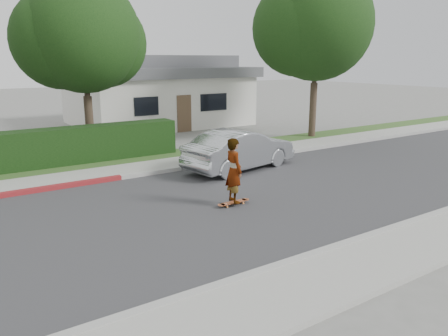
{
  "coord_description": "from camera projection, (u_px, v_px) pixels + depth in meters",
  "views": [
    {
      "loc": [
        -4.06,
        -10.06,
        4.05
      ],
      "look_at": [
        2.7,
        0.15,
        1.0
      ],
      "focal_mm": 35.0,
      "sensor_mm": 36.0,
      "label": 1
    }
  ],
  "objects": [
    {
      "name": "ground",
      "position": [
        140.0,
        220.0,
        11.3
      ],
      "size": [
        120.0,
        120.0,
        0.0
      ],
      "primitive_type": "plane",
      "color": "slate",
      "rests_on": "ground"
    },
    {
      "name": "road",
      "position": [
        140.0,
        220.0,
        11.29
      ],
      "size": [
        60.0,
        8.0,
        0.01
      ],
      "primitive_type": "cube",
      "color": "#2D2D30",
      "rests_on": "ground"
    },
    {
      "name": "curb_near",
      "position": [
        229.0,
        284.0,
        7.96
      ],
      "size": [
        60.0,
        0.2,
        0.15
      ],
      "primitive_type": "cube",
      "color": "#9E9E99",
      "rests_on": "ground"
    },
    {
      "name": "sidewalk_near",
      "position": [
        260.0,
        307.0,
        7.23
      ],
      "size": [
        60.0,
        1.6,
        0.12
      ],
      "primitive_type": "cube",
      "color": "gray",
      "rests_on": "ground"
    },
    {
      "name": "curb_far",
      "position": [
        92.0,
        182.0,
        14.59
      ],
      "size": [
        60.0,
        0.2,
        0.15
      ],
      "primitive_type": "cube",
      "color": "#9E9E99",
      "rests_on": "ground"
    },
    {
      "name": "sidewalk_far",
      "position": [
        84.0,
        176.0,
        15.33
      ],
      "size": [
        60.0,
        1.6,
        0.12
      ],
      "primitive_type": "cube",
      "color": "gray",
      "rests_on": "ground"
    },
    {
      "name": "planting_strip",
      "position": [
        72.0,
        168.0,
        16.62
      ],
      "size": [
        60.0,
        1.6,
        0.1
      ],
      "primitive_type": "cube",
      "color": "#2D4C1E",
      "rests_on": "ground"
    },
    {
      "name": "tree_center",
      "position": [
        82.0,
        39.0,
        18.34
      ],
      "size": [
        5.66,
        4.84,
        7.44
      ],
      "color": "#33261C",
      "rests_on": "ground"
    },
    {
      "name": "tree_right",
      "position": [
        314.0,
        27.0,
        22.04
      ],
      "size": [
        6.32,
        5.6,
        8.56
      ],
      "color": "#33261C",
      "rests_on": "ground"
    },
    {
      "name": "house",
      "position": [
        157.0,
        91.0,
        28.02
      ],
      "size": [
        10.6,
        8.6,
        4.3
      ],
      "color": "beige",
      "rests_on": "ground"
    },
    {
      "name": "skateboard",
      "position": [
        234.0,
        202.0,
        12.43
      ],
      "size": [
        1.07,
        0.24,
        0.1
      ],
      "rotation": [
        0.0,
        0.0,
        0.03
      ],
      "color": "orange",
      "rests_on": "ground"
    },
    {
      "name": "skateboarder",
      "position": [
        234.0,
        171.0,
        12.21
      ],
      "size": [
        0.52,
        0.72,
        1.85
      ],
      "primitive_type": "imported",
      "rotation": [
        0.0,
        0.0,
        1.45
      ],
      "color": "white",
      "rests_on": "skateboard"
    },
    {
      "name": "car_silver",
      "position": [
        240.0,
        150.0,
        16.4
      ],
      "size": [
        4.84,
        2.43,
        1.52
      ],
      "primitive_type": "imported",
      "rotation": [
        0.0,
        0.0,
        1.75
      ],
      "color": "#B5B8BC",
      "rests_on": "ground"
    }
  ]
}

